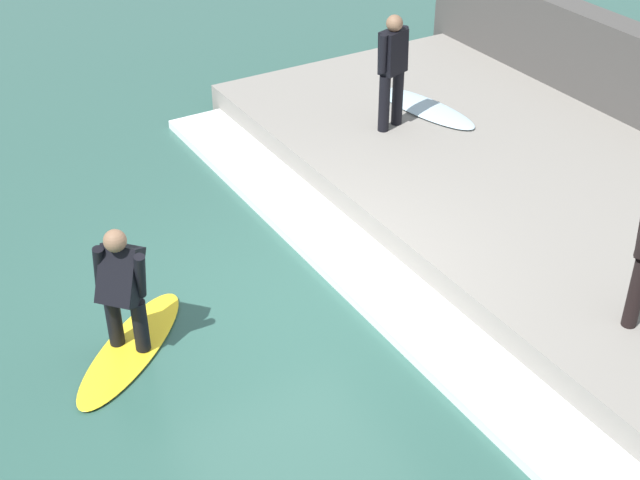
# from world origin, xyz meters

# --- Properties ---
(ground_plane) EXTENTS (28.00, 28.00, 0.00)m
(ground_plane) POSITION_xyz_m (0.00, 0.00, 0.00)
(ground_plane) COLOR #2D564C
(concrete_ledge) EXTENTS (4.40, 9.89, 0.41)m
(concrete_ledge) POSITION_xyz_m (3.58, 0.00, 0.20)
(concrete_ledge) COLOR gray
(concrete_ledge) RESTS_ON ground_plane
(wave_foam_crest) EXTENTS (0.83, 9.40, 0.12)m
(wave_foam_crest) POSITION_xyz_m (0.97, 0.00, 0.06)
(wave_foam_crest) COLOR white
(wave_foam_crest) RESTS_ON ground_plane
(surfboard_riding) EXTENTS (1.79, 1.69, 0.06)m
(surfboard_riding) POSITION_xyz_m (-1.76, 0.15, 0.03)
(surfboard_riding) COLOR yellow
(surfboard_riding) RESTS_ON ground_plane
(surfer_riding) EXTENTS (0.59, 0.58, 1.37)m
(surfer_riding) POSITION_xyz_m (-1.76, 0.15, 0.81)
(surfer_riding) COLOR black
(surfer_riding) RESTS_ON surfboard_riding
(surfer_waiting_far) EXTENTS (0.52, 0.33, 1.59)m
(surfer_waiting_far) POSITION_xyz_m (2.90, 2.36, 1.30)
(surfer_waiting_far) COLOR black
(surfer_waiting_far) RESTS_ON concrete_ledge
(surfboard_waiting_far) EXTENTS (0.85, 1.90, 0.06)m
(surfboard_waiting_far) POSITION_xyz_m (3.66, 2.56, 0.44)
(surfboard_waiting_far) COLOR silver
(surfboard_waiting_far) RESTS_ON concrete_ledge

